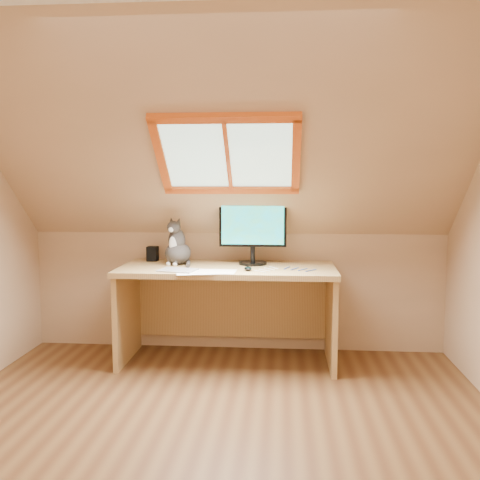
# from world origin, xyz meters

# --- Properties ---
(ground) EXTENTS (3.50, 3.50, 0.00)m
(ground) POSITION_xyz_m (0.00, 0.00, 0.00)
(ground) COLOR brown
(ground) RESTS_ON ground
(room_shell) EXTENTS (3.52, 3.52, 2.41)m
(room_shell) POSITION_xyz_m (0.00, -0.09, 1.43)
(room_shell) COLOR tan
(room_shell) RESTS_ON ground
(desk) EXTENTS (1.69, 0.74, 0.77)m
(desk) POSITION_xyz_m (-0.04, 1.45, 0.54)
(desk) COLOR tan
(desk) RESTS_ON ground
(monitor) EXTENTS (0.54, 0.23, 0.50)m
(monitor) POSITION_xyz_m (0.15, 1.51, 1.06)
(monitor) COLOR black
(monitor) RESTS_ON desk
(cat) EXTENTS (0.28, 0.31, 0.39)m
(cat) POSITION_xyz_m (-0.46, 1.47, 0.91)
(cat) COLOR #3F3A38
(cat) RESTS_ON desk
(desk_speaker) EXTENTS (0.09, 0.09, 0.12)m
(desk_speaker) POSITION_xyz_m (-0.70, 1.63, 0.83)
(desk_speaker) COLOR black
(desk_speaker) RESTS_ON desk
(graphics_tablet) EXTENTS (0.31, 0.25, 0.01)m
(graphics_tablet) POSITION_xyz_m (-0.39, 1.14, 0.78)
(graphics_tablet) COLOR #B2B2B7
(graphics_tablet) RESTS_ON desk
(mouse) EXTENTS (0.07, 0.11, 0.03)m
(mouse) POSITION_xyz_m (0.13, 1.20, 0.79)
(mouse) COLOR black
(mouse) RESTS_ON desk
(papers) EXTENTS (0.33, 0.27, 0.00)m
(papers) POSITION_xyz_m (-0.17, 1.12, 0.77)
(papers) COLOR white
(papers) RESTS_ON desk
(cables) EXTENTS (0.51, 0.26, 0.01)m
(cables) POSITION_xyz_m (0.42, 1.26, 0.77)
(cables) COLOR silver
(cables) RESTS_ON desk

